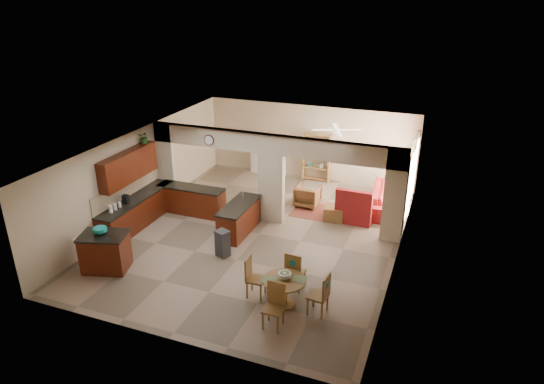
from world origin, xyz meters
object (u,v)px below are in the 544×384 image
at_px(kitchen_island, 105,252).
at_px(armchair, 308,196).
at_px(dining_table, 284,288).
at_px(sofa, 388,199).

xyz_separation_m(kitchen_island, armchair, (3.72, 5.67, -0.15)).
xyz_separation_m(dining_table, armchair, (-1.12, 5.48, -0.11)).
relative_size(kitchen_island, sofa, 0.53).
xyz_separation_m(kitchen_island, sofa, (6.27, 6.35, -0.14)).
distance_m(dining_table, armchair, 5.60).
bearing_deg(kitchen_island, dining_table, -14.17).
xyz_separation_m(kitchen_island, dining_table, (4.84, 0.18, -0.04)).
bearing_deg(sofa, kitchen_island, 130.30).
relative_size(sofa, armchair, 3.20).
relative_size(dining_table, sofa, 0.40).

